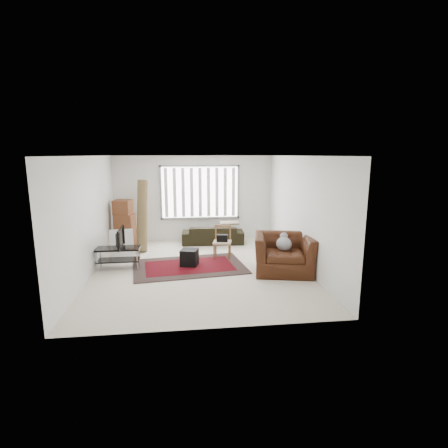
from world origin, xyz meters
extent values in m
plane|color=beige|center=(0.00, 0.00, 0.00)|extent=(6.00, 6.00, 0.00)
cube|color=white|center=(0.00, 0.00, 2.70)|extent=(5.00, 6.00, 0.02)
cube|color=white|center=(0.00, 3.00, 1.35)|extent=(5.00, 0.02, 2.70)
cube|color=white|center=(0.00, -3.00, 1.35)|extent=(5.00, 0.02, 2.70)
cube|color=white|center=(-2.50, 0.00, 1.35)|extent=(0.02, 6.00, 2.70)
cube|color=white|center=(2.50, 0.00, 1.35)|extent=(0.02, 6.00, 2.70)
cube|color=white|center=(0.20, 2.98, 1.55)|extent=(2.40, 0.01, 1.60)
cube|color=gray|center=(0.20, 2.96, 1.55)|extent=(2.52, 0.06, 1.72)
cube|color=white|center=(0.20, 2.92, 1.55)|extent=(2.40, 0.02, 1.55)
cube|color=black|center=(-0.24, 0.19, 0.01)|extent=(2.88, 2.10, 0.02)
cube|color=#4F070E|center=(-0.24, 0.19, 0.02)|extent=(2.26, 1.48, 0.00)
cube|color=black|center=(-1.95, 0.29, 0.50)|extent=(1.04, 0.47, 0.04)
cube|color=black|center=(-1.95, 0.29, 0.21)|extent=(0.99, 0.43, 0.03)
cylinder|color=#B2B2B7|center=(-2.42, 0.10, 0.26)|extent=(0.03, 0.03, 0.52)
cylinder|color=#B2B2B7|center=(-1.48, 0.10, 0.26)|extent=(0.03, 0.03, 0.52)
cylinder|color=#B2B2B7|center=(-2.42, 0.49, 0.26)|extent=(0.03, 0.03, 0.52)
cylinder|color=#B2B2B7|center=(-1.48, 0.49, 0.26)|extent=(0.03, 0.03, 0.52)
imported|color=black|center=(-1.95, 0.29, 0.76)|extent=(0.11, 0.84, 0.48)
cube|color=black|center=(-0.24, 0.26, 0.22)|extent=(0.49, 0.49, 0.40)
cube|color=brown|center=(-2.08, 2.25, 0.26)|extent=(0.68, 0.64, 0.53)
cube|color=brown|center=(-2.06, 2.22, 0.77)|extent=(0.61, 0.57, 0.48)
cube|color=brown|center=(-2.10, 2.27, 1.22)|extent=(0.56, 0.56, 0.42)
cube|color=silver|center=(-2.01, 1.16, 0.39)|extent=(0.63, 0.28, 0.78)
cylinder|color=brown|center=(-1.52, 1.91, 1.02)|extent=(0.42, 0.78, 2.03)
imported|color=black|center=(0.55, 2.45, 0.36)|extent=(1.94, 0.93, 0.73)
cube|color=tan|center=(0.65, 0.82, 0.43)|extent=(0.55, 0.55, 0.05)
cylinder|color=brown|center=(0.42, 0.67, 0.22)|extent=(0.04, 0.04, 0.43)
cylinder|color=brown|center=(0.80, 0.58, 0.22)|extent=(0.04, 0.04, 0.43)
cylinder|color=brown|center=(0.50, 1.05, 0.22)|extent=(0.04, 0.04, 0.43)
cylinder|color=brown|center=(0.89, 0.97, 0.22)|extent=(0.04, 0.04, 0.43)
cube|color=brown|center=(0.70, 1.02, 0.84)|extent=(0.44, 0.13, 0.06)
cube|color=brown|center=(0.51, 1.06, 0.65)|extent=(0.05, 0.05, 0.43)
cube|color=brown|center=(0.89, 0.98, 0.65)|extent=(0.05, 0.05, 0.43)
cube|color=black|center=(0.65, 0.82, 0.55)|extent=(0.32, 0.22, 0.19)
imported|color=#3C1B0C|center=(1.96, -0.46, 0.51)|extent=(1.60, 1.47, 1.02)
ellipsoid|color=#59595B|center=(1.96, -0.46, 0.66)|extent=(0.35, 0.42, 0.25)
sphere|color=#59595B|center=(2.00, -0.28, 0.82)|extent=(0.19, 0.19, 0.19)
camera|label=1|loc=(-0.41, -8.12, 2.73)|focal=28.00mm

